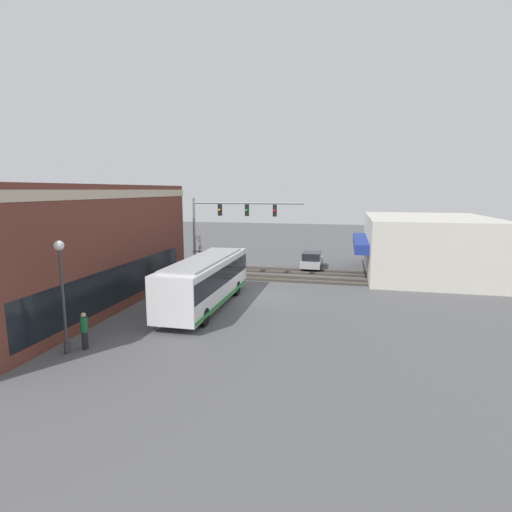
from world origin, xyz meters
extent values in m
plane|color=#565659|center=(0.00, 0.00, 0.00)|extent=(120.00, 120.00, 0.00)
cube|color=brown|center=(-5.11, 12.99, 3.79)|extent=(19.57, 10.98, 7.58)
cube|color=beige|center=(-5.11, 7.65, 7.03)|extent=(19.77, 0.36, 0.50)
cube|color=black|center=(-5.11, 7.55, 1.70)|extent=(16.44, 0.12, 2.20)
cube|color=beige|center=(10.49, -12.49, 2.50)|extent=(13.29, 9.98, 5.00)
cube|color=navy|center=(10.49, -6.95, 2.60)|extent=(9.30, 1.20, 0.80)
cube|color=white|center=(-3.04, 2.80, 1.71)|extent=(10.50, 2.55, 2.56)
cube|color=black|center=(-3.04, 2.80, 2.09)|extent=(10.29, 2.59, 1.08)
cube|color=#288438|center=(-3.04, 2.80, 0.59)|extent=(10.29, 2.58, 0.24)
cube|color=#A5A8AA|center=(-3.04, 2.80, 3.05)|extent=(8.92, 2.17, 0.12)
cylinder|color=black|center=(0.01, 2.80, 0.50)|extent=(1.00, 2.57, 1.00)
cylinder|color=black|center=(-6.49, 2.80, 0.50)|extent=(1.00, 2.57, 1.00)
cylinder|color=gray|center=(4.18, 6.33, 3.33)|extent=(0.20, 0.20, 6.65)
cylinder|color=gray|center=(4.18, 1.93, 6.25)|extent=(0.16, 8.79, 0.16)
cube|color=black|center=(4.18, 4.13, 5.70)|extent=(0.30, 0.27, 0.90)
sphere|color=yellow|center=(4.01, 4.13, 5.70)|extent=(0.20, 0.20, 0.20)
cube|color=black|center=(4.18, 1.93, 5.70)|extent=(0.30, 0.27, 0.90)
sphere|color=green|center=(4.01, 1.93, 5.70)|extent=(0.20, 0.20, 0.20)
cube|color=black|center=(4.18, -0.27, 5.70)|extent=(0.30, 0.27, 0.90)
sphere|color=red|center=(4.01, -0.27, 5.70)|extent=(0.20, 0.20, 0.20)
cylinder|color=gray|center=(4.29, 5.93, 1.80)|extent=(0.14, 0.14, 3.60)
cube|color=white|center=(4.29, 5.93, 3.10)|extent=(1.41, 0.06, 1.41)
cube|color=white|center=(4.29, 5.93, 3.10)|extent=(1.41, 0.06, 1.41)
cylinder|color=#38383A|center=(4.29, 5.93, 2.30)|extent=(0.08, 0.90, 0.08)
sphere|color=red|center=(4.24, 5.48, 2.30)|extent=(0.28, 0.28, 0.28)
sphere|color=red|center=(4.24, 6.38, 2.30)|extent=(0.28, 0.28, 0.28)
cylinder|color=#38383A|center=(-11.33, 6.40, 0.25)|extent=(0.28, 0.28, 0.50)
cylinder|color=#38383A|center=(-11.33, 6.40, 2.34)|extent=(0.12, 0.12, 4.68)
sphere|color=white|center=(-11.33, 6.40, 4.90)|extent=(0.44, 0.44, 0.44)
cube|color=#332D28|center=(6.00, 0.00, 0.01)|extent=(2.60, 60.00, 0.03)
cube|color=#6B6056|center=(5.28, 0.00, 0.07)|extent=(0.07, 60.00, 0.15)
cube|color=#6B6056|center=(6.72, 0.00, 0.07)|extent=(0.07, 60.00, 0.15)
cube|color=#332D28|center=(9.20, 0.00, 0.01)|extent=(2.60, 60.00, 0.03)
cube|color=#6B6056|center=(8.48, 0.00, 0.07)|extent=(0.07, 60.00, 0.15)
cube|color=#6B6056|center=(9.92, 0.00, 0.07)|extent=(0.07, 60.00, 0.15)
cube|color=#B7B7BC|center=(11.13, -2.60, 0.55)|extent=(4.27, 1.80, 0.58)
cube|color=black|center=(10.91, -2.60, 1.18)|extent=(2.35, 1.62, 0.69)
cylinder|color=black|center=(12.45, -2.60, 0.32)|extent=(0.64, 1.82, 0.64)
cylinder|color=black|center=(9.80, -2.60, 0.32)|extent=(0.64, 1.82, 0.64)
cylinder|color=#473828|center=(3.36, 4.91, 0.42)|extent=(0.28, 0.28, 0.84)
cylinder|color=#195933|center=(3.36, 4.91, 1.19)|extent=(0.34, 0.34, 0.70)
sphere|color=tan|center=(3.36, 4.91, 1.65)|extent=(0.23, 0.23, 0.23)
cylinder|color=black|center=(-10.73, 5.91, 0.42)|extent=(0.28, 0.28, 0.83)
cylinder|color=#195933|center=(-10.73, 5.91, 1.18)|extent=(0.34, 0.34, 0.69)
sphere|color=tan|center=(-10.73, 5.91, 1.64)|extent=(0.23, 0.23, 0.23)
camera|label=1|loc=(-26.03, -5.65, 7.28)|focal=28.00mm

